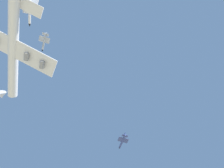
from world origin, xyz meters
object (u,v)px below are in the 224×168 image
object	(u,v)px
chase_jet_lead	(30,13)
chase_jet_trailing	(44,42)
carrier_jet	(14,48)
chase_jet_right_wing	(122,141)

from	to	relation	value
chase_jet_lead	chase_jet_trailing	bearing A→B (deg)	-7.12
chase_jet_trailing	chase_jet_lead	bearing A→B (deg)	164.47
carrier_jet	chase_jet_right_wing	distance (m)	102.71
chase_jet_lead	chase_jet_trailing	xyz separation A→B (m)	(22.38, 5.03, 21.89)
carrier_jet	chase_jet_right_wing	world-z (taller)	carrier_jet
chase_jet_lead	chase_jet_right_wing	xyz separation A→B (m)	(103.61, -41.69, -6.10)
chase_jet_lead	chase_jet_right_wing	distance (m)	111.85
chase_jet_trailing	carrier_jet	bearing A→B (deg)	79.32
chase_jet_lead	chase_jet_trailing	distance (m)	31.70
chase_jet_right_wing	chase_jet_trailing	size ratio (longest dim) A/B	1.00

